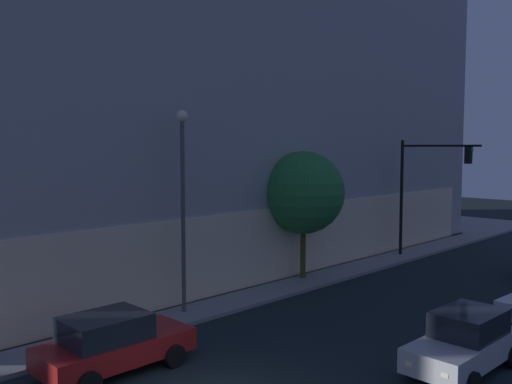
# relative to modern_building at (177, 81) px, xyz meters

# --- Properties ---
(modern_building) EXTENTS (34.79, 22.29, 21.19)m
(modern_building) POSITION_rel_modern_building_xyz_m (0.00, 0.00, 0.00)
(modern_building) COLOR #4C4C51
(modern_building) RESTS_ON ground
(traffic_light_far_corner) EXTENTS (0.43, 4.56, 6.61)m
(traffic_light_far_corner) POSITION_rel_modern_building_xyz_m (7.07, -13.25, -5.90)
(traffic_light_far_corner) COLOR black
(traffic_light_far_corner) RESTS_ON sidewalk_corner
(street_lamp_sidewalk) EXTENTS (0.44, 0.44, 7.59)m
(street_lamp_sidewalk) POSITION_rel_modern_building_xyz_m (-8.82, -11.80, -5.57)
(street_lamp_sidewalk) COLOR #505050
(street_lamp_sidewalk) RESTS_ON sidewalk_corner
(sidewalk_tree) EXTENTS (3.91, 3.91, 6.04)m
(sidewalk_tree) POSITION_rel_modern_building_xyz_m (-1.44, -11.53, -6.29)
(sidewalk_tree) COLOR #4A431E
(sidewalk_tree) RESTS_ON sidewalk_corner
(car_red) EXTENTS (4.38, 2.16, 1.69)m
(car_red) POSITION_rel_modern_building_xyz_m (-13.57, -14.59, -9.66)
(car_red) COLOR maroon
(car_red) RESTS_ON ground
(car_silver) EXTENTS (4.23, 2.04, 1.70)m
(car_silver) POSITION_rel_modern_building_xyz_m (-6.45, -21.68, -9.67)
(car_silver) COLOR #B7BABF
(car_silver) RESTS_ON ground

